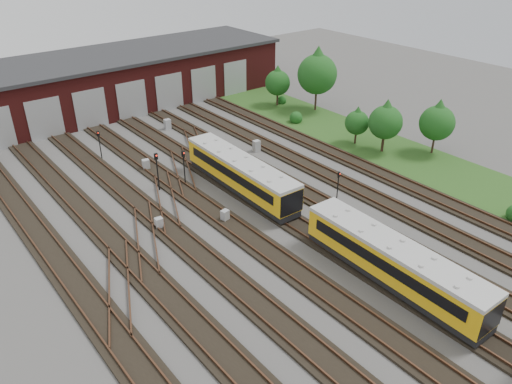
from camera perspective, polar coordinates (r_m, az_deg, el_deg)
ground at (r=34.89m, az=7.32°, el=-8.08°), size 120.00×120.00×0.00m
track_network at (r=35.05m, az=6.45°, el=-7.60°), size 30.40×70.00×0.33m
maintenance_shed at (r=64.81m, az=-18.90°, el=11.50°), size 51.00×12.50×6.35m
grass_verge at (r=53.31m, az=14.16°, el=4.93°), size 8.00×55.00×0.05m
metro_train at (r=32.99m, az=15.45°, el=-7.71°), size 2.76×45.36×2.75m
signal_mast_0 at (r=43.33m, az=-11.24°, el=2.84°), size 0.29×0.27×3.49m
signal_mast_1 at (r=43.75m, az=-8.24°, el=3.22°), size 0.31×0.29×3.34m
signal_mast_2 at (r=50.93m, az=-17.48°, el=5.58°), size 0.27×0.25×2.88m
signal_mast_3 at (r=41.36m, az=9.36°, el=1.02°), size 0.27×0.26×2.80m
relay_cabinet_0 at (r=38.63m, az=-11.02°, el=-3.55°), size 0.63×0.55×0.95m
relay_cabinet_1 at (r=47.95m, az=-12.46°, el=3.05°), size 0.72×0.63×1.05m
relay_cabinet_2 at (r=38.94m, az=-3.56°, el=-2.72°), size 0.66×0.59×0.96m
relay_cabinet_3 at (r=57.27m, az=-10.09°, el=7.64°), size 0.71×0.60×1.14m
relay_cabinet_4 at (r=50.77m, az=0.06°, el=5.29°), size 0.71×0.60×1.13m
tree_0 at (r=63.22m, az=2.49°, el=12.69°), size 3.11×3.11×5.15m
tree_1 at (r=52.77m, az=11.49°, el=8.07°), size 2.49×2.49×4.12m
tree_2 at (r=61.48m, az=7.04°, el=13.73°), size 4.74×4.74×7.86m
tree_3 at (r=51.15m, az=14.64°, el=8.14°), size 3.34×3.34×5.54m
tree_4 at (r=52.21m, az=20.06°, el=7.84°), size 3.43×3.43×5.68m
bush_1 at (r=58.49m, az=4.60°, el=8.64°), size 1.51×1.51×1.51m
bush_2 at (r=64.83m, az=2.98°, el=10.55°), size 1.14×1.14×1.14m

